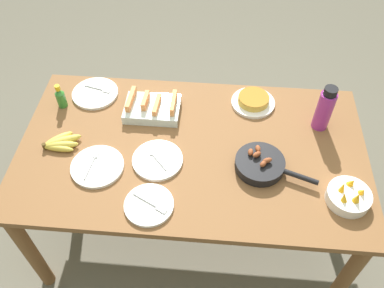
# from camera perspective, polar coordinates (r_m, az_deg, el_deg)

# --- Properties ---
(ground_plane) EXTENTS (14.00, 14.00, 0.00)m
(ground_plane) POSITION_cam_1_polar(r_m,az_deg,el_deg) (2.60, 0.00, -11.28)
(ground_plane) COLOR #666051
(dining_table) EXTENTS (1.69, 0.96, 0.76)m
(dining_table) POSITION_cam_1_polar(r_m,az_deg,el_deg) (2.05, 0.00, -2.23)
(dining_table) COLOR brown
(dining_table) RESTS_ON ground_plane
(banana_bunch) EXTENTS (0.19, 0.14, 0.04)m
(banana_bunch) POSITION_cam_1_polar(r_m,az_deg,el_deg) (2.07, -18.07, 0.14)
(banana_bunch) COLOR gold
(banana_bunch) RESTS_ON dining_table
(melon_tray) EXTENTS (0.28, 0.20, 0.10)m
(melon_tray) POSITION_cam_1_polar(r_m,az_deg,el_deg) (2.12, -5.60, 5.07)
(melon_tray) COLOR silver
(melon_tray) RESTS_ON dining_table
(skillet) EXTENTS (0.38, 0.23, 0.08)m
(skillet) POSITION_cam_1_polar(r_m,az_deg,el_deg) (1.90, 9.64, -2.82)
(skillet) COLOR black
(skillet) RESTS_ON dining_table
(frittata_plate_center) EXTENTS (0.23, 0.23, 0.05)m
(frittata_plate_center) POSITION_cam_1_polar(r_m,az_deg,el_deg) (2.19, 8.60, 6.02)
(frittata_plate_center) COLOR white
(frittata_plate_center) RESTS_ON dining_table
(empty_plate_near_front) EXTENTS (0.25, 0.25, 0.02)m
(empty_plate_near_front) POSITION_cam_1_polar(r_m,az_deg,el_deg) (1.94, -13.15, -3.07)
(empty_plate_near_front) COLOR white
(empty_plate_near_front) RESTS_ON dining_table
(empty_plate_far_left) EXTENTS (0.22, 0.22, 0.02)m
(empty_plate_far_left) POSITION_cam_1_polar(r_m,az_deg,el_deg) (1.78, -6.05, -8.50)
(empty_plate_far_left) COLOR white
(empty_plate_far_left) RESTS_ON dining_table
(empty_plate_far_right) EXTENTS (0.25, 0.25, 0.02)m
(empty_plate_far_right) POSITION_cam_1_polar(r_m,az_deg,el_deg) (2.29, -13.43, 6.93)
(empty_plate_far_right) COLOR white
(empty_plate_far_right) RESTS_ON dining_table
(empty_plate_mid_edge) EXTENTS (0.24, 0.24, 0.02)m
(empty_plate_mid_edge) POSITION_cam_1_polar(r_m,az_deg,el_deg) (1.92, -4.86, -2.25)
(empty_plate_mid_edge) COLOR white
(empty_plate_mid_edge) RESTS_ON dining_table
(fruit_bowl_mango) EXTENTS (0.19, 0.19, 0.10)m
(fruit_bowl_mango) POSITION_cam_1_polar(r_m,az_deg,el_deg) (1.90, 21.14, -6.86)
(fruit_bowl_mango) COLOR white
(fruit_bowl_mango) RESTS_ON dining_table
(water_bottle) EXTENTS (0.08, 0.08, 0.25)m
(water_bottle) POSITION_cam_1_polar(r_m,az_deg,el_deg) (2.09, 18.11, 4.70)
(water_bottle) COLOR #992D89
(water_bottle) RESTS_ON dining_table
(hot_sauce_bottle) EXTENTS (0.05, 0.05, 0.14)m
(hot_sauce_bottle) POSITION_cam_1_polar(r_m,az_deg,el_deg) (2.24, -17.96, 6.28)
(hot_sauce_bottle) COLOR #337F2D
(hot_sauce_bottle) RESTS_ON dining_table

